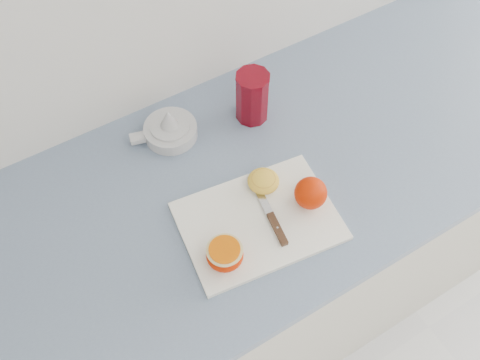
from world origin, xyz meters
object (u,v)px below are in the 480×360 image
at_px(citrus_juicer, 170,129).
at_px(red_tumbler, 252,98).
at_px(counter, 246,263).
at_px(half_orange, 225,254).
at_px(cutting_board, 259,221).

bearing_deg(citrus_juicer, red_tumbler, -13.10).
bearing_deg(citrus_juicer, counter, -64.06).
bearing_deg(half_orange, citrus_juicer, 81.15).
distance_m(half_orange, red_tumbler, 0.39).
xyz_separation_m(counter, half_orange, (-0.15, -0.15, 0.48)).
distance_m(cutting_board, half_orange, 0.12).
xyz_separation_m(cutting_board, citrus_juicer, (-0.05, 0.30, 0.02)).
relative_size(cutting_board, half_orange, 4.34).
xyz_separation_m(counter, citrus_juicer, (-0.09, 0.19, 0.47)).
bearing_deg(citrus_juicer, half_orange, -98.85).
bearing_deg(red_tumbler, half_orange, -129.60).
bearing_deg(cutting_board, half_orange, -158.19).
xyz_separation_m(half_orange, red_tumbler, (0.25, 0.30, 0.03)).
bearing_deg(counter, citrus_juicer, 115.94).
bearing_deg(red_tumbler, counter, -124.41).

